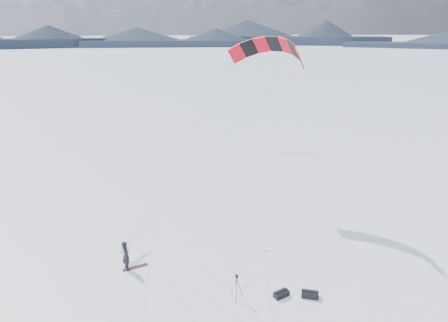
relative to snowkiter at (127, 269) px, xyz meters
name	(u,v)px	position (x,y,z in m)	size (l,w,h in m)	color
ground	(207,303)	(3.00, -4.15, 0.00)	(1800.00, 1800.00, 0.00)	white
horizon_hills	(206,241)	(3.00, -4.15, 3.32)	(704.47, 706.88, 8.35)	black
snow_tracks	(203,315)	(2.59, -4.79, 0.00)	(17.62, 14.39, 0.01)	silver
snowkiter	(127,269)	(0.00, 0.00, 0.00)	(0.61, 0.40, 1.68)	black
snowboard	(135,267)	(0.42, -0.02, 0.02)	(1.34, 0.25, 0.04)	maroon
tripod	(237,284)	(4.40, -4.40, 0.87)	(0.56, 0.65, 1.35)	black
gear_bag_a	(281,294)	(6.46, -5.07, 0.15)	(0.79, 0.45, 0.33)	black
gear_bag_b	(310,294)	(7.69, -5.64, 0.16)	(0.87, 0.76, 0.36)	black
power_kite	(269,50)	(10.85, 4.77, 10.81)	(12.34, 7.45, 10.60)	red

